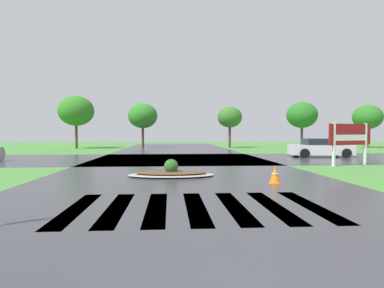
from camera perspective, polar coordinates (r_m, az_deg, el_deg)
asphalt_roadway at (r=13.00m, az=-1.20°, el=-5.63°), size 11.09×80.00×0.01m
asphalt_cross_road at (r=21.85m, az=-2.28°, el=-2.57°), size 90.00×9.98×0.01m
crosswalk_stripes at (r=7.72m, az=0.66°, el=-10.86°), size 5.85×3.46×0.01m
estate_billboard at (r=19.22m, az=25.70°, el=1.18°), size 2.94×1.32×2.24m
median_island at (r=13.10m, az=-3.62°, el=-5.00°), size 3.42×1.73×0.68m
car_blue_compact at (r=25.27m, az=21.27°, el=-0.69°), size 4.35×2.29×1.32m
traffic_cone at (r=11.54m, az=14.16°, el=-5.22°), size 0.38×0.38×0.60m
background_treeline at (r=37.98m, az=3.38°, el=5.07°), size 36.85×5.36×5.80m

